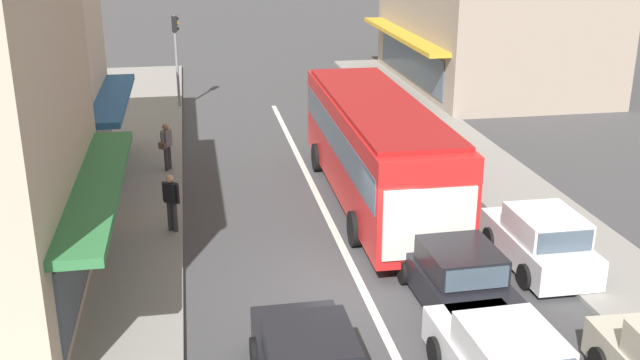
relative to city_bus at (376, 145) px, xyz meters
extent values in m
plane|color=#3F3F42|center=(-1.63, -5.09, -1.88)|extent=(140.00, 140.00, 0.00)
cube|color=silver|center=(-1.63, -1.09, -1.88)|extent=(0.20, 28.00, 0.01)
cube|color=gray|center=(-8.43, 0.91, -1.81)|extent=(5.20, 44.00, 0.14)
cube|color=gray|center=(4.57, 0.91, -1.82)|extent=(2.80, 44.00, 0.12)
cube|color=#2D703D|center=(-7.58, -4.63, 0.82)|extent=(1.10, 8.15, 0.20)
cube|color=#425160|center=(-8.00, -4.63, -0.48)|extent=(0.06, 7.08, 1.80)
cube|color=#23568E|center=(-7.97, 3.95, 0.82)|extent=(1.10, 7.02, 0.20)
cube|color=#425160|center=(-8.39, 3.95, -0.48)|extent=(0.06, 6.10, 1.80)
cube|color=gray|center=(9.87, 15.64, 2.39)|extent=(8.33, 13.21, 8.54)
cube|color=gold|center=(5.26, 15.64, 0.82)|extent=(1.10, 12.15, 0.20)
cube|color=#425160|center=(5.68, 15.64, -0.48)|extent=(0.06, 10.56, 1.80)
cube|color=red|center=(0.00, 0.01, -0.12)|extent=(2.60, 10.82, 2.70)
cube|color=#425160|center=(0.00, 0.01, 0.28)|extent=(2.64, 10.39, 0.90)
cube|color=beige|center=(-0.05, -5.42, -0.32)|extent=(2.25, 0.08, 1.76)
cube|color=maroon|center=(0.00, 0.01, 1.29)|extent=(2.47, 9.96, 0.12)
cylinder|color=black|center=(-1.22, 3.37, -1.40)|extent=(0.27, 0.96, 0.96)
cylinder|color=black|center=(1.28, 3.35, -1.40)|extent=(0.27, 0.96, 0.96)
cylinder|color=black|center=(-1.28, -2.95, -1.40)|extent=(0.27, 0.96, 0.96)
cylinder|color=black|center=(1.22, -2.97, -1.40)|extent=(0.27, 0.96, 0.96)
cube|color=black|center=(0.29, -6.54, -1.37)|extent=(1.83, 4.24, 0.72)
cube|color=black|center=(0.29, -6.64, -0.71)|extent=(1.61, 1.84, 0.60)
cube|color=#425160|center=(0.27, -5.72, -0.71)|extent=(1.44, 0.10, 0.51)
cube|color=#425160|center=(0.32, -7.56, -0.71)|extent=(1.41, 0.10, 0.48)
cylinder|color=black|center=(-0.60, -5.31, -1.57)|extent=(0.20, 0.62, 0.62)
cylinder|color=black|center=(1.12, -5.26, -1.57)|extent=(0.20, 0.62, 0.62)
cylinder|color=black|center=(-0.54, -7.82, -1.57)|extent=(0.20, 0.62, 0.62)
cylinder|color=black|center=(1.18, -7.78, -1.57)|extent=(0.20, 0.62, 0.62)
cube|color=silver|center=(-0.04, -10.14, -0.71)|extent=(1.62, 1.85, 0.60)
cube|color=#425160|center=(-0.07, -9.22, -0.71)|extent=(1.44, 0.11, 0.51)
cylinder|color=black|center=(-0.95, -8.81, -1.57)|extent=(0.20, 0.63, 0.62)
cylinder|color=black|center=(0.77, -8.75, -1.57)|extent=(0.20, 0.63, 0.62)
cube|color=black|center=(-3.56, -9.57, -0.71)|extent=(1.58, 1.81, 0.60)
cube|color=#425160|center=(-3.57, -8.65, -0.71)|extent=(1.44, 0.07, 0.51)
cylinder|color=black|center=(-4.43, -8.22, -1.57)|extent=(0.19, 0.62, 0.62)
cylinder|color=black|center=(-2.71, -8.21, -1.57)|extent=(0.19, 0.62, 0.62)
cube|color=silver|center=(2.99, -4.95, -1.36)|extent=(1.66, 3.71, 0.76)
cube|color=silver|center=(2.99, -5.25, -0.66)|extent=(1.53, 1.91, 0.64)
cube|color=#425160|center=(2.99, -4.28, -0.66)|extent=(1.40, 0.07, 0.54)
cube|color=#425160|center=(2.99, -6.22, -0.66)|extent=(1.37, 0.07, 0.51)
cylinder|color=black|center=(2.18, -3.84, -1.57)|extent=(0.18, 0.62, 0.62)
cylinder|color=black|center=(3.82, -3.85, -1.57)|extent=(0.18, 0.62, 0.62)
cylinder|color=black|center=(2.17, -6.06, -1.57)|extent=(0.18, 0.62, 0.62)
cylinder|color=black|center=(3.81, -6.07, -1.57)|extent=(0.18, 0.62, 0.62)
cylinder|color=gray|center=(-5.92, 13.09, 0.22)|extent=(0.12, 0.12, 4.20)
cube|color=black|center=(-5.92, 13.09, 1.97)|extent=(0.24, 0.24, 0.68)
sphere|color=black|center=(-5.78, 13.09, 2.20)|extent=(0.13, 0.13, 0.13)
sphere|color=orange|center=(-5.78, 13.09, 1.98)|extent=(0.13, 0.13, 0.13)
sphere|color=black|center=(-5.78, 13.09, 1.76)|extent=(0.13, 0.13, 0.13)
cylinder|color=#333338|center=(-6.24, 4.02, -1.32)|extent=(0.14, 0.14, 0.84)
cylinder|color=#333338|center=(-6.34, 3.87, -1.32)|extent=(0.14, 0.14, 0.84)
cube|color=slate|center=(-6.29, 3.94, -0.62)|extent=(0.38, 0.42, 0.56)
sphere|color=#9E7051|center=(-6.29, 3.94, -0.22)|extent=(0.22, 0.22, 0.22)
cylinder|color=slate|center=(-6.16, 4.15, -0.62)|extent=(0.09, 0.09, 0.54)
cylinder|color=slate|center=(-6.41, 3.74, -0.62)|extent=(0.09, 0.09, 0.54)
cube|color=brown|center=(-6.43, 3.67, -0.80)|extent=(0.26, 0.21, 0.22)
cylinder|color=#333338|center=(-6.01, -1.49, -1.32)|extent=(0.14, 0.14, 0.84)
cylinder|color=#333338|center=(-6.14, -1.38, -1.32)|extent=(0.14, 0.14, 0.84)
cube|color=black|center=(-6.08, -1.44, -0.62)|extent=(0.42, 0.40, 0.56)
sphere|color=tan|center=(-6.08, -1.44, -0.22)|extent=(0.22, 0.22, 0.22)
cylinder|color=black|center=(-5.89, -1.59, -0.62)|extent=(0.09, 0.09, 0.54)
cylinder|color=black|center=(-6.26, -1.28, -0.62)|extent=(0.09, 0.09, 0.54)
camera|label=1|loc=(-5.37, -20.87, 6.50)|focal=42.00mm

